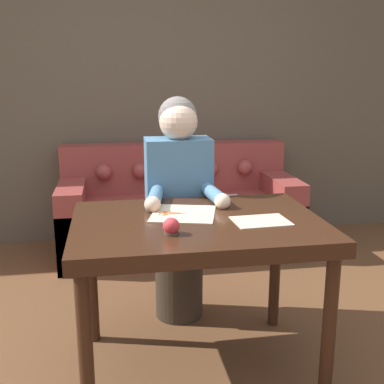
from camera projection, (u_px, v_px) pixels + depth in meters
wall_back at (140, 86)px, 4.01m from camera, size 8.00×0.06×2.60m
dining_table at (198, 237)px, 2.21m from camera, size 1.13×0.81×0.76m
couch at (178, 213)px, 3.90m from camera, size 1.85×0.80×0.84m
person at (179, 210)px, 2.73m from camera, size 0.43×0.56×1.29m
pattern_paper_main at (183, 214)px, 2.28m from camera, size 0.36×0.36×0.00m
pattern_paper_offcut at (261, 221)px, 2.16m from camera, size 0.26×0.20×0.00m
scissors at (175, 214)px, 2.28m from camera, size 0.24×0.09×0.01m
pin_cushion at (171, 227)px, 1.98m from camera, size 0.07×0.07×0.07m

